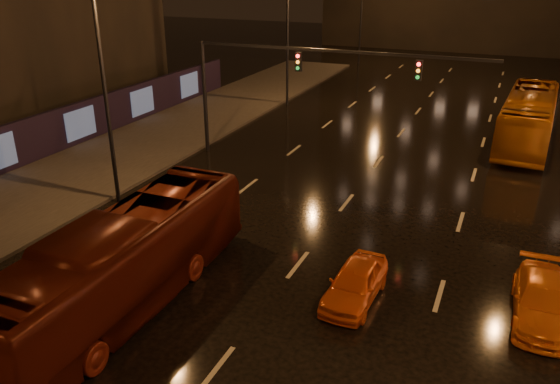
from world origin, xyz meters
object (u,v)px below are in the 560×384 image
bus_red (124,263)px  taxi_near (355,283)px  taxi_far (543,301)px  bus_curb (528,118)px

bus_red → taxi_near: size_ratio=3.06×
bus_red → taxi_far: (12.04, 4.47, -0.94)m
taxi_near → taxi_far: 5.67m
bus_red → taxi_near: bus_red is taller
bus_red → taxi_far: bearing=19.9°
taxi_far → bus_red: bearing=-161.1°
bus_red → taxi_far: 12.88m
bus_curb → taxi_near: bearing=-99.9°
bus_curb → taxi_far: bearing=-84.2°
bus_red → taxi_far: bus_red is taller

